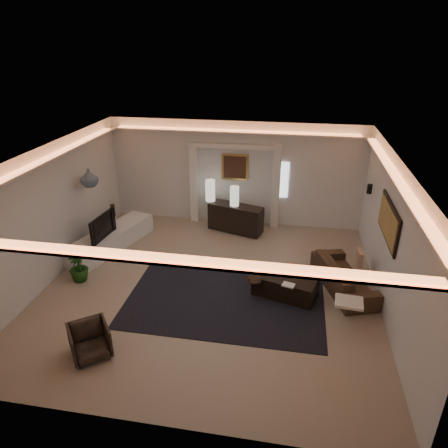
% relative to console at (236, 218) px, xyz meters
% --- Properties ---
extents(floor, '(7.00, 7.00, 0.00)m').
position_rel_console_xyz_m(floor, '(-0.13, -2.84, -0.40)').
color(floor, gray).
rests_on(floor, ground).
extents(ceiling, '(7.00, 7.00, 0.00)m').
position_rel_console_xyz_m(ceiling, '(-0.13, -2.84, 2.50)').
color(ceiling, white).
rests_on(ceiling, ground).
extents(wall_back, '(7.00, 0.00, 7.00)m').
position_rel_console_xyz_m(wall_back, '(-0.13, 0.66, 1.05)').
color(wall_back, silver).
rests_on(wall_back, ground).
extents(wall_front, '(7.00, 0.00, 7.00)m').
position_rel_console_xyz_m(wall_front, '(-0.13, -6.34, 1.05)').
color(wall_front, silver).
rests_on(wall_front, ground).
extents(wall_left, '(0.00, 7.00, 7.00)m').
position_rel_console_xyz_m(wall_left, '(-3.63, -2.84, 1.05)').
color(wall_left, silver).
rests_on(wall_left, ground).
extents(wall_right, '(0.00, 7.00, 7.00)m').
position_rel_console_xyz_m(wall_right, '(3.37, -2.84, 1.05)').
color(wall_right, silver).
rests_on(wall_right, ground).
extents(cove_soffit, '(7.00, 7.00, 0.04)m').
position_rel_console_xyz_m(cove_soffit, '(-0.13, -2.84, 2.22)').
color(cove_soffit, silver).
rests_on(cove_soffit, ceiling).
extents(daylight_slit, '(0.25, 0.03, 1.00)m').
position_rel_console_xyz_m(daylight_slit, '(1.22, 0.64, 0.95)').
color(daylight_slit, white).
rests_on(daylight_slit, wall_back).
extents(area_rug, '(4.00, 3.00, 0.01)m').
position_rel_console_xyz_m(area_rug, '(0.27, -3.04, -0.39)').
color(area_rug, black).
rests_on(area_rug, ground).
extents(pilaster_left, '(0.22, 0.20, 2.20)m').
position_rel_console_xyz_m(pilaster_left, '(-1.28, 0.56, 0.70)').
color(pilaster_left, silver).
rests_on(pilaster_left, ground).
extents(pilaster_right, '(0.22, 0.20, 2.20)m').
position_rel_console_xyz_m(pilaster_right, '(1.02, 0.56, 0.70)').
color(pilaster_right, silver).
rests_on(pilaster_right, ground).
extents(alcove_header, '(2.52, 0.20, 0.12)m').
position_rel_console_xyz_m(alcove_header, '(-0.13, 0.56, 1.85)').
color(alcove_header, silver).
rests_on(alcove_header, wall_back).
extents(painting_frame, '(0.74, 0.04, 0.74)m').
position_rel_console_xyz_m(painting_frame, '(-0.13, 0.63, 1.25)').
color(painting_frame, tan).
rests_on(painting_frame, wall_back).
extents(painting_canvas, '(0.62, 0.02, 0.62)m').
position_rel_console_xyz_m(painting_canvas, '(-0.13, 0.60, 1.25)').
color(painting_canvas, '#4C2D1E').
rests_on(painting_canvas, wall_back).
extents(art_panel_frame, '(0.04, 1.64, 0.74)m').
position_rel_console_xyz_m(art_panel_frame, '(3.34, -2.54, 1.30)').
color(art_panel_frame, black).
rests_on(art_panel_frame, wall_right).
extents(art_panel_gold, '(0.02, 1.50, 0.62)m').
position_rel_console_xyz_m(art_panel_gold, '(3.32, -2.54, 1.30)').
color(art_panel_gold, tan).
rests_on(art_panel_gold, wall_right).
extents(wall_sconce, '(0.12, 0.12, 0.22)m').
position_rel_console_xyz_m(wall_sconce, '(3.25, -0.64, 1.28)').
color(wall_sconce, black).
rests_on(wall_sconce, wall_right).
extents(wall_niche, '(0.10, 0.55, 0.04)m').
position_rel_console_xyz_m(wall_niche, '(-3.57, -1.44, 1.25)').
color(wall_niche, silver).
rests_on(wall_niche, wall_left).
extents(console, '(1.56, 0.89, 0.75)m').
position_rel_console_xyz_m(console, '(0.00, 0.00, 0.00)').
color(console, black).
rests_on(console, ground).
extents(lamp_left, '(0.28, 0.28, 0.59)m').
position_rel_console_xyz_m(lamp_left, '(-0.75, 0.23, 0.69)').
color(lamp_left, beige).
rests_on(lamp_left, console).
extents(lamp_right, '(0.28, 0.28, 0.54)m').
position_rel_console_xyz_m(lamp_right, '(-0.03, -0.01, 0.69)').
color(lamp_right, beige).
rests_on(lamp_right, console).
extents(media_ledge, '(1.43, 2.73, 0.50)m').
position_rel_console_xyz_m(media_ledge, '(-2.97, -1.50, -0.18)').
color(media_ledge, white).
rests_on(media_ledge, ground).
extents(tv, '(1.07, 0.24, 0.61)m').
position_rel_console_xyz_m(tv, '(-3.04, -1.88, 0.36)').
color(tv, black).
rests_on(tv, media_ledge).
extents(figurine, '(0.12, 0.12, 0.33)m').
position_rel_console_xyz_m(figurine, '(-3.28, -0.59, 0.24)').
color(figurine, '#3C2B1D').
rests_on(figurine, media_ledge).
extents(ginger_jar, '(0.46, 0.46, 0.44)m').
position_rel_console_xyz_m(ginger_jar, '(-3.28, -1.60, 1.49)').
color(ginger_jar, slate).
rests_on(ginger_jar, wall_niche).
extents(plant, '(0.44, 0.44, 0.71)m').
position_rel_console_xyz_m(plant, '(-3.02, -3.07, -0.04)').
color(plant, '#173F12').
rests_on(plant, ground).
extents(sofa, '(2.10, 1.36, 0.57)m').
position_rel_console_xyz_m(sofa, '(2.69, -2.35, -0.11)').
color(sofa, black).
rests_on(sofa, ground).
extents(throw_blanket, '(0.53, 0.45, 0.05)m').
position_rel_console_xyz_m(throw_blanket, '(2.63, -3.68, 0.15)').
color(throw_blanket, silver).
rests_on(throw_blanket, sofa).
extents(throw_pillow, '(0.10, 0.34, 0.34)m').
position_rel_console_xyz_m(throw_pillow, '(3.02, -1.97, 0.15)').
color(throw_pillow, tan).
rests_on(throw_pillow, sofa).
extents(coffee_table, '(1.40, 1.02, 0.47)m').
position_rel_console_xyz_m(coffee_table, '(1.47, -2.82, -0.20)').
color(coffee_table, black).
rests_on(coffee_table, ground).
extents(bowl, '(0.33, 0.33, 0.07)m').
position_rel_console_xyz_m(bowl, '(0.84, -3.17, 0.05)').
color(bowl, black).
rests_on(bowl, coffee_table).
extents(magazine, '(0.28, 0.24, 0.03)m').
position_rel_console_xyz_m(magazine, '(1.53, -3.17, 0.02)').
color(magazine, white).
rests_on(magazine, coffee_table).
extents(armchair, '(0.89, 0.89, 0.58)m').
position_rel_console_xyz_m(armchair, '(-1.69, -5.20, -0.11)').
color(armchair, '#29241D').
rests_on(armchair, ground).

